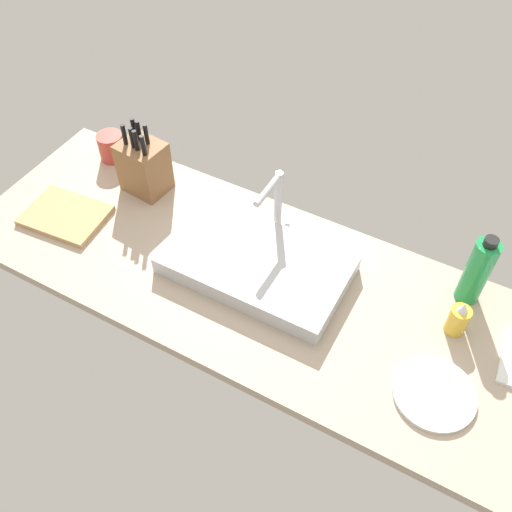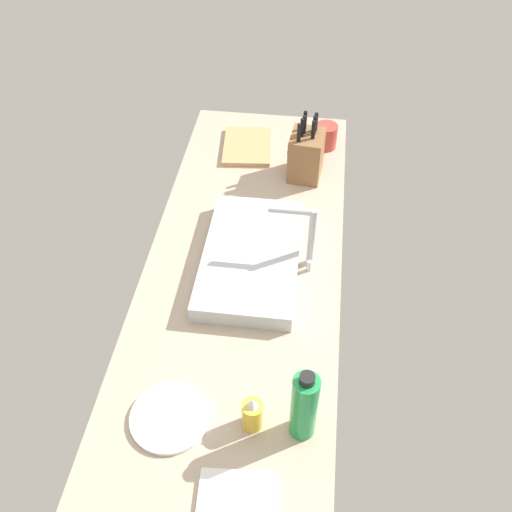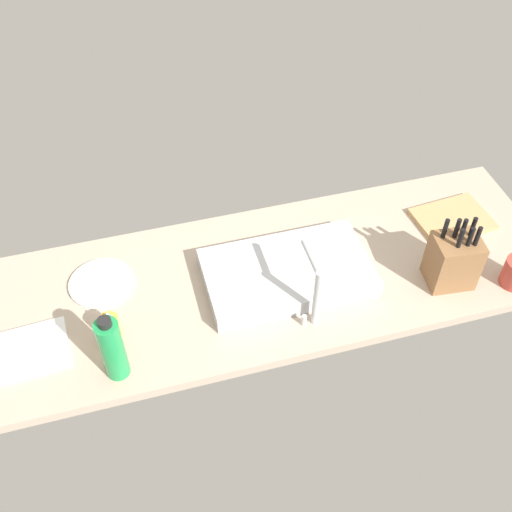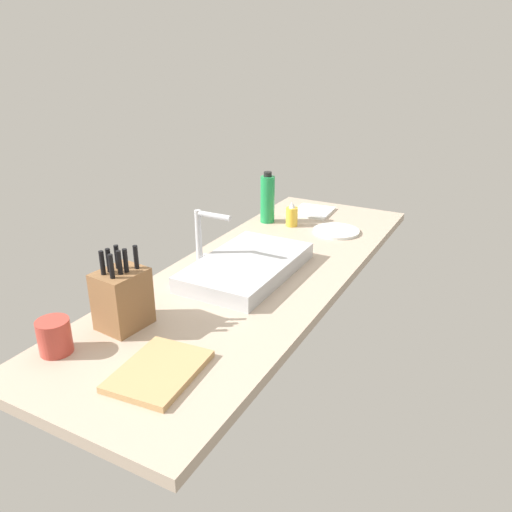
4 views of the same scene
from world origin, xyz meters
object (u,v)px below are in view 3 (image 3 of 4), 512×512
Objects in this scene: dinner_plate at (102,283)px; water_bottle at (112,349)px; cutting_board at (452,219)px; soap_bottle at (111,326)px; sink_basin at (287,273)px; knife_block at (453,260)px; faucet at (315,288)px; dish_towel at (33,350)px.

water_bottle is at bearing 92.20° from dinner_plate.
water_bottle is 1.16× the size of dinner_plate.
cutting_board is 122.88cm from soap_bottle.
knife_block reaches higher than sink_basin.
faucet is (-2.74, 16.84, 10.77)cm from sink_basin.
soap_bottle is at bearing 93.24° from dinner_plate.
water_bottle reaches higher than soap_bottle.
dinner_plate is (1.32, -34.22, -10.76)cm from water_bottle.
knife_block is at bearing 176.58° from soap_bottle.
soap_bottle is (56.97, 7.79, 1.98)cm from sink_basin.
soap_bottle is 0.56× the size of dish_towel.
faucet reaches higher than soap_bottle.
cutting_board is at bearing -171.59° from soap_bottle.
knife_block is 106.96cm from water_bottle.
cutting_board is at bearing -115.16° from knife_block.
faucet is 1.08× the size of dinner_plate.
dinner_plate is (1.22, -21.53, -4.31)cm from soap_bottle.
faucet is at bearing 173.03° from dish_towel.
sink_basin is 61.03cm from water_bottle.
water_bottle is (106.75, 6.32, 2.06)cm from knife_block.
water_bottle reaches higher than dinner_plate.
faucet is 0.93× the size of water_bottle.
dish_towel is at bearing 42.63° from dinner_plate.
soap_bottle is 21.99cm from dinner_plate.
knife_block reaches higher than dinner_plate.
sink_basin reaches higher than dinner_plate.
sink_basin is 4.57× the size of soap_bottle.
faucet is at bearing 99.24° from sink_basin.
cutting_board reaches higher than dish_towel.
knife_block is 0.98× the size of cutting_board.
knife_block is 107.13cm from soap_bottle.
dinner_plate is at bearing -26.65° from faucet.
faucet is 0.90× the size of knife_block.
knife_block is 111.95cm from dinner_plate.
knife_block is at bearing -176.61° from water_bottle.
knife_block is at bearing 164.14° from sink_basin.
faucet is at bearing 23.62° from cutting_board.
dinner_plate is at bearing -13.28° from sink_basin.
dish_towel is (23.40, -1.11, -4.31)cm from soap_bottle.
sink_basin is 65.36cm from cutting_board.
faucet is at bearing 153.35° from dinner_plate.
sink_basin is 2.57× the size of dish_towel.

